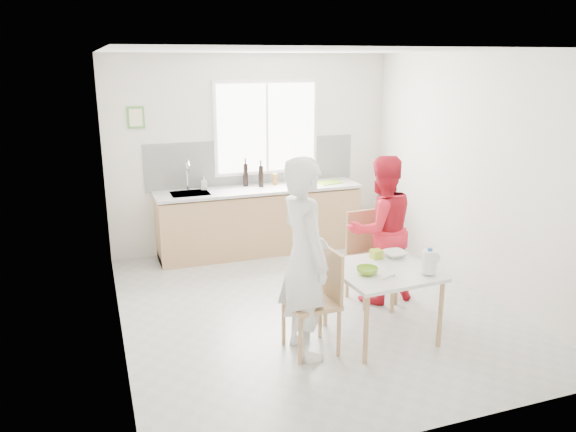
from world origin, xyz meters
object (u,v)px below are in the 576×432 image
Objects in this scene: chair_far at (369,252)px; wine_bottle_b at (261,176)px; bowl_white at (395,254)px; wine_bottle_a at (246,175)px; dining_table at (382,276)px; person_white at (304,259)px; bowl_green at (367,271)px; chair_left at (318,296)px; milk_jug at (430,261)px; person_red at (381,230)px.

wine_bottle_b reaches higher than chair_far.
bowl_white is 2.83m from wine_bottle_a.
wine_bottle_a is (-0.82, 2.68, 0.35)m from bowl_white.
chair_far is 2.15m from wine_bottle_b.
wine_bottle_a is (-0.53, 2.95, 0.45)m from dining_table.
chair_far is 2.33m from wine_bottle_a.
person_white is (-0.82, -0.05, 0.29)m from dining_table.
bowl_white is at bearing -77.40° from person_white.
bowl_green is (-0.20, -0.06, 0.10)m from dining_table.
bowl_white is at bearing -76.15° from wine_bottle_b.
dining_table is 4.69× the size of bowl_green.
milk_jug is (1.01, -0.22, 0.29)m from chair_left.
bowl_green is at bearing -94.62° from person_white.
chair_far is 1.05m from bowl_green.
wine_bottle_a is at bearing 101.93° from milk_jug.
dining_table is 2.99× the size of wine_bottle_a.
person_red is at bearing -69.92° from wine_bottle_b.
chair_left is 0.53× the size of person_white.
person_red reaches higher than chair_left.
bowl_green is at bearing -145.81° from bowl_white.
dining_table is at bearing -112.96° from chair_far.
chair_left is 3.04m from wine_bottle_a.
person_white is 9.01× the size of bowl_green.
person_white is (-0.14, -0.01, 0.38)m from chair_left.
chair_left is 0.41m from person_white.
chair_left is (-0.68, -0.04, -0.09)m from dining_table.
person_white is at bearing 178.60° from bowl_green.
chair_left is 2.94m from wine_bottle_b.
dining_table is 0.87m from person_white.
milk_jug reaches higher than bowl_white.
dining_table is at bearing -90.00° from person_white.
bowl_green is at bearing 156.27° from milk_jug.
person_red is 5.13× the size of wine_bottle_a.
chair_left reaches higher than bowl_green.
chair_far is 1.48m from person_white.
person_white reaches higher than bowl_green.
wine_bottle_a reaches higher than dining_table.
bowl_white is (0.48, 0.33, -0.00)m from bowl_green.
bowl_green reaches higher than bowl_white.
chair_left is at bearing -92.77° from wine_bottle_a.
chair_left is at bearing -96.54° from wine_bottle_b.
wine_bottle_b is at bearing -12.52° from person_white.
person_white is at bearing -164.18° from bowl_white.
person_red reaches higher than milk_jug.
milk_jug is at bearing -37.66° from dining_table.
person_red is 0.54m from bowl_white.
person_white is 1.16m from bowl_white.
dining_table is 0.99× the size of chair_left.
bowl_green is 3.05m from wine_bottle_a.
person_red is at bearing -58.90° from person_white.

